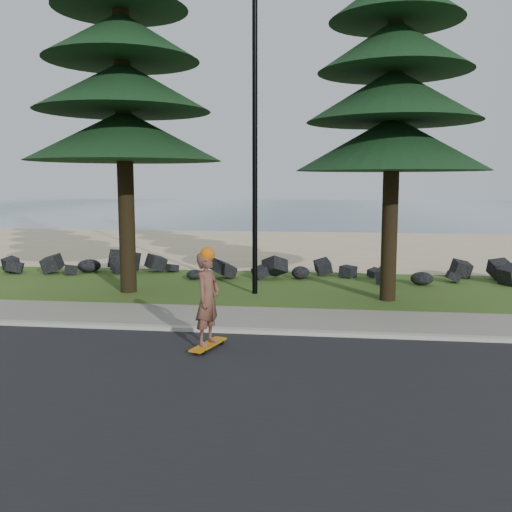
# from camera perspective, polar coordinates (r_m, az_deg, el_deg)

# --- Properties ---
(ground) EXTENTS (160.00, 160.00, 0.00)m
(ground) POSITION_cam_1_polar(r_m,az_deg,el_deg) (12.47, -2.05, -6.62)
(ground) COLOR #33591B
(ground) RESTS_ON ground
(road) EXTENTS (160.00, 7.00, 0.02)m
(road) POSITION_cam_1_polar(r_m,az_deg,el_deg) (8.27, -7.35, -14.11)
(road) COLOR black
(road) RESTS_ON ground
(kerb) EXTENTS (160.00, 0.20, 0.10)m
(kerb) POSITION_cam_1_polar(r_m,az_deg,el_deg) (11.60, -2.79, -7.46)
(kerb) COLOR #ACAA9B
(kerb) RESTS_ON ground
(sidewalk) EXTENTS (160.00, 2.00, 0.08)m
(sidewalk) POSITION_cam_1_polar(r_m,az_deg,el_deg) (12.65, -1.90, -6.23)
(sidewalk) COLOR gray
(sidewalk) RESTS_ON ground
(beach_sand) EXTENTS (160.00, 15.00, 0.01)m
(beach_sand) POSITION_cam_1_polar(r_m,az_deg,el_deg) (26.67, 3.08, 0.99)
(beach_sand) COLOR tan
(beach_sand) RESTS_ON ground
(ocean) EXTENTS (160.00, 58.00, 0.01)m
(ocean) POSITION_cam_1_polar(r_m,az_deg,el_deg) (63.03, 5.63, 4.75)
(ocean) COLOR #38546C
(ocean) RESTS_ON ground
(seawall_boulders) EXTENTS (60.00, 2.40, 1.10)m
(seawall_boulders) POSITION_cam_1_polar(r_m,az_deg,el_deg) (17.90, 0.90, -2.26)
(seawall_boulders) COLOR black
(seawall_boulders) RESTS_ON ground
(lamp_post) EXTENTS (0.25, 0.14, 8.14)m
(lamp_post) POSITION_cam_1_polar(r_m,az_deg,el_deg) (15.29, -0.11, 11.61)
(lamp_post) COLOR black
(lamp_post) RESTS_ON ground
(skateboarder) EXTENTS (0.56, 1.03, 1.86)m
(skateboarder) POSITION_cam_1_polar(r_m,az_deg,el_deg) (10.30, -4.85, -4.32)
(skateboarder) COLOR #B96E0A
(skateboarder) RESTS_ON ground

